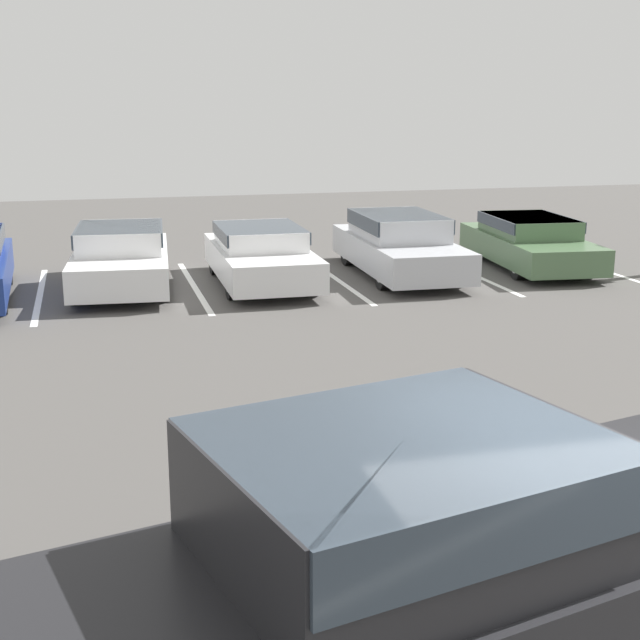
{
  "coord_description": "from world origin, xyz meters",
  "views": [
    {
      "loc": [
        -2.99,
        -4.24,
        3.65
      ],
      "look_at": [
        -0.28,
        6.03,
        1.0
      ],
      "focal_mm": 50.0,
      "sensor_mm": 36.0,
      "label": 1
    }
  ],
  "objects_px": {
    "parked_sedan_d": "(399,243)",
    "parked_sedan_e": "(529,240)",
    "parked_sedan_b": "(121,256)",
    "pickup_truck": "(446,574)",
    "parked_sedan_c": "(260,253)"
  },
  "relations": [
    {
      "from": "parked_sedan_d",
      "to": "parked_sedan_b",
      "type": "bearing_deg",
      "value": -88.85
    },
    {
      "from": "parked_sedan_b",
      "to": "parked_sedan_c",
      "type": "relative_size",
      "value": 1.03
    },
    {
      "from": "parked_sedan_d",
      "to": "parked_sedan_e",
      "type": "relative_size",
      "value": 1.03
    },
    {
      "from": "pickup_truck",
      "to": "parked_sedan_c",
      "type": "distance_m",
      "value": 13.02
    },
    {
      "from": "parked_sedan_b",
      "to": "parked_sedan_d",
      "type": "xyz_separation_m",
      "value": [
        5.74,
        -0.06,
        0.03
      ]
    },
    {
      "from": "pickup_truck",
      "to": "parked_sedan_e",
      "type": "xyz_separation_m",
      "value": [
        7.52,
        13.28,
        -0.3
      ]
    },
    {
      "from": "parked_sedan_c",
      "to": "parked_sedan_e",
      "type": "distance_m",
      "value": 6.13
    },
    {
      "from": "parked_sedan_d",
      "to": "parked_sedan_e",
      "type": "bearing_deg",
      "value": 93.83
    },
    {
      "from": "parked_sedan_d",
      "to": "parked_sedan_e",
      "type": "height_order",
      "value": "parked_sedan_d"
    },
    {
      "from": "parked_sedan_d",
      "to": "parked_sedan_e",
      "type": "xyz_separation_m",
      "value": [
        3.1,
        0.11,
        -0.08
      ]
    },
    {
      "from": "pickup_truck",
      "to": "parked_sedan_b",
      "type": "height_order",
      "value": "pickup_truck"
    },
    {
      "from": "parked_sedan_c",
      "to": "parked_sedan_d",
      "type": "distance_m",
      "value": 3.03
    },
    {
      "from": "parked_sedan_b",
      "to": "parked_sedan_e",
      "type": "xyz_separation_m",
      "value": [
        8.84,
        0.05,
        -0.05
      ]
    },
    {
      "from": "parked_sedan_b",
      "to": "parked_sedan_c",
      "type": "distance_m",
      "value": 2.74
    },
    {
      "from": "parked_sedan_e",
      "to": "parked_sedan_c",
      "type": "bearing_deg",
      "value": -81.48
    }
  ]
}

